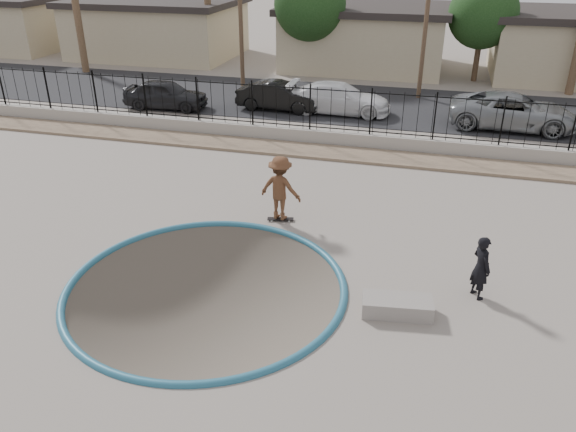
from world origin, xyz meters
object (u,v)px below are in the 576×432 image
(skater, at_px, (280,191))
(videographer, at_px, (481,267))
(car_c, at_px, (339,98))
(concrete_ledge, at_px, (397,306))
(skateboard, at_px, (280,219))
(car_a, at_px, (166,94))
(car_d, at_px, (514,111))
(car_b, at_px, (279,96))

(skater, xyz_separation_m, videographer, (5.68, -2.65, -0.18))
(skater, xyz_separation_m, car_c, (-0.40, 11.97, -0.23))
(concrete_ledge, relative_size, car_c, 0.32)
(skateboard, distance_m, car_a, 13.85)
(car_c, relative_size, car_d, 0.89)
(skater, distance_m, videographer, 6.27)
(car_b, bearing_deg, car_d, -87.99)
(car_b, bearing_deg, car_c, -82.66)
(skateboard, bearing_deg, car_c, 78.72)
(videographer, bearing_deg, car_c, -10.39)
(concrete_ledge, bearing_deg, car_b, 114.92)
(skater, xyz_separation_m, car_d, (7.59, 11.57, -0.18))
(car_b, bearing_deg, concrete_ledge, -152.17)
(skateboard, xyz_separation_m, car_b, (-3.37, 11.74, 0.67))
(videographer, distance_m, car_d, 14.35)
(car_a, distance_m, car_c, 8.68)
(skater, bearing_deg, concrete_ledge, 144.39)
(skater, xyz_separation_m, concrete_ledge, (3.88, -3.86, -0.79))
(skater, bearing_deg, car_d, -113.99)
(concrete_ledge, xyz_separation_m, car_c, (-4.28, 15.84, 0.56))
(videographer, xyz_separation_m, car_d, (1.91, 14.22, 0.01))
(skater, xyz_separation_m, skateboard, (0.00, 0.00, -0.94))
(car_d, bearing_deg, skater, 149.38)
(car_b, bearing_deg, skateboard, -161.07)
(skateboard, xyz_separation_m, videographer, (5.68, -2.65, 0.75))
(skateboard, xyz_separation_m, car_c, (-0.40, 11.97, 0.70))
(skater, relative_size, concrete_ledge, 1.24)
(concrete_ledge, relative_size, car_d, 0.29)
(car_a, bearing_deg, car_b, -80.52)
(videographer, height_order, car_a, videographer)
(skateboard, height_order, car_c, car_c)
(skater, height_order, car_a, skater)
(videographer, relative_size, car_c, 0.32)
(skater, relative_size, car_d, 0.35)
(concrete_ledge, bearing_deg, car_a, 131.72)
(car_a, bearing_deg, skater, -142.27)
(car_c, bearing_deg, concrete_ledge, -165.29)
(skateboard, bearing_deg, car_d, 43.56)
(skater, distance_m, concrete_ledge, 5.53)
(skateboard, bearing_deg, skater, -103.19)
(car_a, bearing_deg, skateboard, -142.27)
(skateboard, distance_m, car_d, 13.86)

